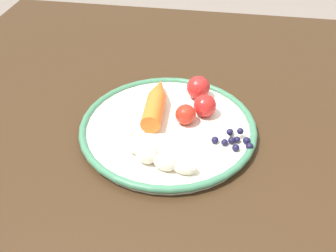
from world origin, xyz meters
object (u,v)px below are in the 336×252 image
at_px(blueberry_pile, 234,140).
at_px(tomato_far, 205,106).
at_px(dining_table, 161,159).
at_px(tomato_near, 198,88).
at_px(banana, 150,153).
at_px(carrot_orange, 156,102).
at_px(plate, 168,127).
at_px(tomato_mid, 186,114).

distance_m(blueberry_pile, tomato_far, 0.09).
bearing_deg(dining_table, tomato_near, -131.95).
height_order(banana, carrot_orange, carrot_orange).
xyz_separation_m(plate, blueberry_pile, (-0.11, 0.03, 0.01)).
distance_m(plate, blueberry_pile, 0.11).
distance_m(banana, tomato_near, 0.18).
distance_m(blueberry_pile, tomato_near, 0.14).
distance_m(dining_table, tomato_far, 0.14).
xyz_separation_m(dining_table, tomato_near, (-0.06, -0.06, 0.12)).
xyz_separation_m(blueberry_pile, tomato_mid, (0.08, -0.04, 0.01)).
height_order(plate, carrot_orange, carrot_orange).
height_order(banana, blueberry_pile, banana).
xyz_separation_m(carrot_orange, tomato_mid, (-0.06, 0.03, 0.00)).
distance_m(carrot_orange, blueberry_pile, 0.15).
xyz_separation_m(dining_table, plate, (-0.02, 0.03, 0.10)).
bearing_deg(carrot_orange, plate, 123.31).
relative_size(banana, tomato_far, 3.50).
bearing_deg(banana, tomato_near, -106.85).
xyz_separation_m(blueberry_pile, tomato_far, (0.05, -0.07, 0.01)).
relative_size(dining_table, banana, 7.25).
height_order(banana, tomato_mid, tomato_mid).
distance_m(plate, carrot_orange, 0.06).
bearing_deg(dining_table, carrot_orange, -55.24).
height_order(dining_table, tomato_far, tomato_far).
relative_size(tomato_near, tomato_mid, 1.23).
xyz_separation_m(dining_table, tomato_mid, (-0.04, 0.01, 0.12)).
xyz_separation_m(carrot_orange, tomato_far, (-0.08, 0.00, 0.00)).
height_order(banana, tomato_near, tomato_near).
relative_size(dining_table, tomato_mid, 28.83).
distance_m(carrot_orange, tomato_far, 0.08).
distance_m(tomato_mid, tomato_far, 0.04).
bearing_deg(banana, carrot_orange, -83.01).
xyz_separation_m(banana, tomato_near, (-0.05, -0.17, 0.01)).
bearing_deg(tomato_far, dining_table, 9.86).
distance_m(plate, tomato_far, 0.07).
xyz_separation_m(dining_table, blueberry_pile, (-0.13, 0.05, 0.11)).
bearing_deg(tomato_mid, carrot_orange, -27.86).
xyz_separation_m(dining_table, tomato_far, (-0.07, -0.01, 0.12)).
xyz_separation_m(dining_table, banana, (-0.00, 0.11, 0.12)).
height_order(dining_table, carrot_orange, carrot_orange).
relative_size(tomato_near, tomato_far, 1.08).
bearing_deg(blueberry_pile, plate, -12.99).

